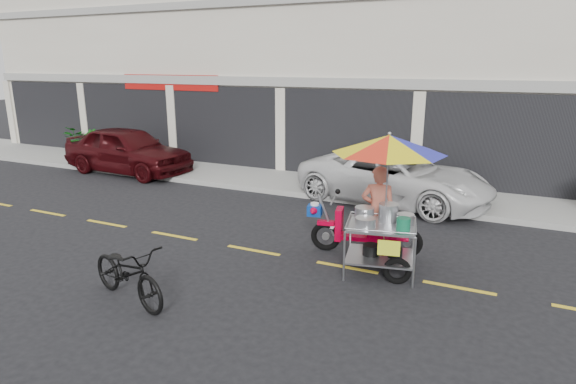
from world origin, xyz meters
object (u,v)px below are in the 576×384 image
at_px(food_vendor_rig, 382,182).
at_px(near_bicycle, 128,273).
at_px(white_pickup, 395,177).
at_px(maroon_sedan, 128,150).

bearing_deg(food_vendor_rig, near_bicycle, -147.97).
bearing_deg(white_pickup, near_bicycle, 171.69).
height_order(maroon_sedan, white_pickup, maroon_sedan).
distance_m(white_pickup, food_vendor_rig, 4.48).
relative_size(white_pickup, food_vendor_rig, 1.81).
height_order(maroon_sedan, near_bicycle, maroon_sedan).
bearing_deg(near_bicycle, white_pickup, -2.72).
bearing_deg(near_bicycle, food_vendor_rig, -30.29).
height_order(white_pickup, food_vendor_rig, food_vendor_rig).
xyz_separation_m(white_pickup, food_vendor_rig, (0.71, -4.33, 0.90)).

